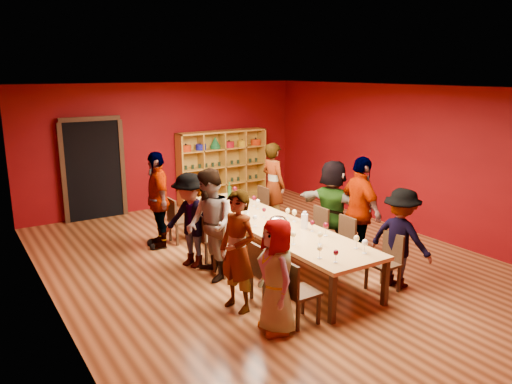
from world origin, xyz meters
TOP-DOWN VIEW (x-y plane):
  - room_shell at (0.00, 0.00)m, footprint 7.10×9.10m
  - tasting_table at (0.00, 0.00)m, footprint 1.10×4.50m
  - doorway at (-1.80, 4.43)m, footprint 1.40×0.17m
  - shelving_unit at (1.40, 4.32)m, footprint 2.40×0.40m
  - chair_person_left_0 at (-0.91, -1.93)m, footprint 0.42×0.42m
  - person_left_0 at (-1.22, -1.93)m, footprint 0.55×0.80m
  - chair_person_left_1 at (-0.91, -1.14)m, footprint 0.42×0.42m
  - person_left_1 at (-1.33, -1.14)m, footprint 0.59×0.72m
  - chair_person_left_2 at (-0.91, 0.02)m, footprint 0.42×0.42m
  - person_left_2 at (-1.16, 0.02)m, footprint 0.60×0.93m
  - chair_person_left_3 at (-0.91, 0.66)m, footprint 0.42×0.42m
  - person_left_3 at (-1.19, 0.66)m, footprint 0.82×1.14m
  - chair_person_left_4 at (-0.91, 1.89)m, footprint 0.42×0.42m
  - person_left_4 at (-1.29, 1.89)m, footprint 0.66×1.14m
  - chair_person_right_0 at (0.91, -1.80)m, footprint 0.42×0.42m
  - person_right_0 at (1.17, -1.80)m, footprint 0.63×1.07m
  - chair_person_right_1 at (0.91, -0.79)m, footprint 0.42×0.42m
  - person_right_1 at (1.30, -0.79)m, footprint 0.68×1.17m
  - chair_person_right_2 at (0.91, -0.10)m, footprint 0.42×0.42m
  - person_right_2 at (1.28, -0.10)m, footprint 0.93×1.66m
  - chair_person_right_4 at (0.91, 1.80)m, footprint 0.42×0.42m
  - person_right_4 at (1.28, 1.80)m, footprint 0.54×0.70m
  - wine_glass_0 at (-0.33, 0.98)m, footprint 0.08×0.08m
  - wine_glass_1 at (0.27, 0.85)m, footprint 0.08×0.08m
  - wine_glass_2 at (-0.34, -1.09)m, footprint 0.08×0.08m
  - wine_glass_3 at (-0.10, 1.23)m, footprint 0.08×0.08m
  - wine_glass_4 at (0.29, 1.62)m, footprint 0.08×0.08m
  - wine_glass_5 at (-0.28, -1.97)m, footprint 0.07×0.07m
  - wine_glass_6 at (0.33, -1.72)m, footprint 0.08×0.08m
  - wine_glass_7 at (0.29, -1.94)m, footprint 0.09×0.09m
  - wine_glass_8 at (-0.28, 0.71)m, footprint 0.08×0.08m
  - wine_glass_9 at (-0.35, -0.04)m, footprint 0.08×0.08m
  - wine_glass_10 at (0.37, -0.17)m, footprint 0.09×0.09m
  - wine_glass_11 at (0.32, -1.04)m, footprint 0.09×0.09m
  - wine_glass_12 at (-0.32, 1.91)m, footprint 0.08×0.08m
  - wine_glass_13 at (-0.32, -0.76)m, footprint 0.09×0.09m
  - wine_glass_14 at (-0.37, -1.74)m, footprint 0.08×0.08m
  - wine_glass_15 at (0.07, 0.33)m, footprint 0.07×0.07m
  - wine_glass_16 at (0.35, 0.01)m, footprint 0.08×0.08m
  - wine_glass_17 at (0.28, -0.76)m, footprint 0.08×0.08m
  - wine_glass_18 at (-0.33, 1.75)m, footprint 0.07×0.07m
  - wine_glass_19 at (0.37, 1.87)m, footprint 0.09×0.09m
  - wine_glass_20 at (0.31, 1.04)m, footprint 0.08×0.08m
  - wine_glass_21 at (-0.09, -0.45)m, footprint 0.08×0.08m
  - wine_glass_22 at (-0.36, 0.18)m, footprint 0.07×0.07m
  - wine_glass_23 at (-0.01, -1.30)m, footprint 0.08×0.08m
  - spittoon_bowl at (0.02, -0.18)m, footprint 0.31×0.31m
  - carafe_a at (-0.21, 0.47)m, footprint 0.13×0.13m
  - carafe_b at (0.27, -0.57)m, footprint 0.11×0.11m
  - wine_bottle at (0.23, 1.86)m, footprint 0.11×0.11m

SIDE VIEW (x-z plane):
  - chair_person_left_0 at x=-0.91m, z-range 0.05..0.94m
  - chair_person_left_1 at x=-0.91m, z-range 0.05..0.94m
  - chair_person_left_2 at x=-0.91m, z-range 0.05..0.94m
  - chair_person_left_3 at x=-0.91m, z-range 0.05..0.94m
  - chair_person_left_4 at x=-0.91m, z-range 0.05..0.94m
  - chair_person_right_0 at x=0.91m, z-range 0.05..0.94m
  - chair_person_right_1 at x=0.91m, z-range 0.05..0.94m
  - chair_person_right_2 at x=0.91m, z-range 0.05..0.94m
  - chair_person_right_4 at x=0.91m, z-range 0.05..0.94m
  - tasting_table at x=0.00m, z-range 0.32..1.07m
  - person_left_0 at x=-1.22m, z-range 0.00..1.50m
  - person_right_0 at x=1.17m, z-range 0.00..1.56m
  - person_left_3 at x=-1.19m, z-range 0.00..1.63m
  - spittoon_bowl at x=0.02m, z-range 0.74..0.91m
  - person_left_1 at x=-1.33m, z-range 0.00..1.71m
  - person_right_2 at x=1.28m, z-range 0.00..1.72m
  - carafe_a at x=-0.21m, z-range 0.74..1.00m
  - wine_bottle at x=0.23m, z-range 0.71..1.04m
  - wine_glass_15 at x=0.07m, z-range 0.79..0.97m
  - wine_glass_22 at x=-0.36m, z-range 0.79..0.97m
  - wine_glass_18 at x=-0.33m, z-range 0.79..0.97m
  - carafe_b at x=0.27m, z-range 0.74..1.02m
  - wine_glass_5 at x=-0.28m, z-range 0.79..0.97m
  - wine_glass_1 at x=0.27m, z-range 0.79..0.98m
  - wine_glass_17 at x=0.28m, z-range 0.79..0.98m
  - wine_glass_14 at x=-0.37m, z-range 0.79..0.98m
  - wine_glass_8 at x=-0.28m, z-range 0.79..0.99m
  - wine_glass_4 at x=0.29m, z-range 0.79..0.99m
  - wine_glass_16 at x=0.35m, z-range 0.79..0.99m
  - wine_glass_23 at x=-0.01m, z-range 0.80..1.00m
  - wine_glass_9 at x=-0.35m, z-range 0.80..1.00m
  - person_left_2 at x=-1.16m, z-range 0.00..1.79m
  - wine_glass_0 at x=-0.33m, z-range 0.80..1.00m
  - wine_glass_6 at x=0.33m, z-range 0.80..1.00m
  - wine_glass_12 at x=-0.32m, z-range 0.80..1.00m
  - wine_glass_2 at x=-0.34m, z-range 0.80..1.00m
  - wine_glass_20 at x=0.31m, z-range 0.80..1.00m
  - wine_glass_3 at x=-0.10m, z-range 0.80..1.00m
  - wine_glass_21 at x=-0.09m, z-range 0.80..1.01m
  - person_right_4 at x=1.28m, z-range 0.00..1.81m
  - wine_glass_7 at x=0.29m, z-range 0.80..1.01m
  - wine_glass_10 at x=0.37m, z-range 0.80..1.01m
  - wine_glass_19 at x=0.37m, z-range 0.80..1.02m
  - wine_glass_11 at x=0.32m, z-range 0.80..1.02m
  - wine_glass_13 at x=-0.32m, z-range 0.80..1.02m
  - person_left_4 at x=-1.29m, z-range 0.00..1.83m
  - person_right_1 at x=1.30m, z-range 0.00..1.88m
  - shelving_unit at x=1.40m, z-range 0.08..1.88m
  - doorway at x=-1.80m, z-range -0.03..2.27m
  - room_shell at x=0.00m, z-range -0.02..3.02m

